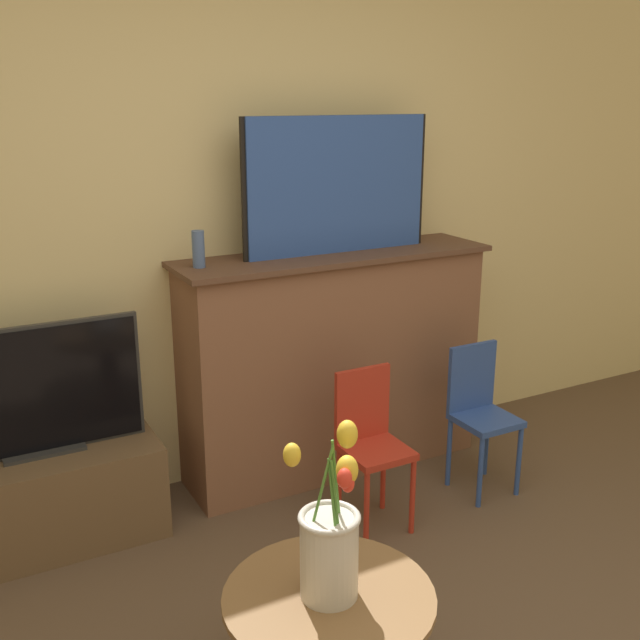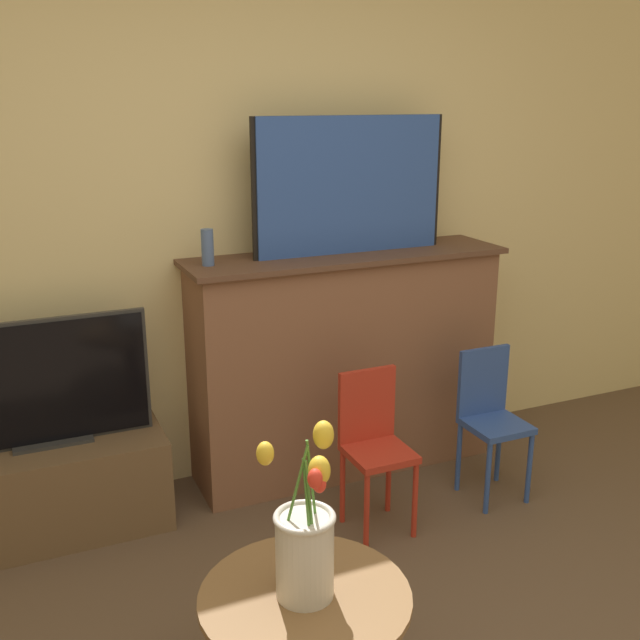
# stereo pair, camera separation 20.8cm
# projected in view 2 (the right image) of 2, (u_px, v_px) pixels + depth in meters

# --- Properties ---
(wall_back) EXTENTS (8.00, 0.06, 2.70)m
(wall_back) POSITION_uv_depth(u_px,v_px,m) (227.00, 202.00, 3.47)
(wall_back) COLOR beige
(wall_back) RESTS_ON ground
(fireplace_mantel) EXTENTS (1.56, 0.42, 1.11)m
(fireplace_mantel) POSITION_uv_depth(u_px,v_px,m) (344.00, 360.00, 3.70)
(fireplace_mantel) COLOR brown
(fireplace_mantel) RESTS_ON ground
(painting) EXTENTS (0.96, 0.03, 0.63)m
(painting) POSITION_uv_depth(u_px,v_px,m) (350.00, 186.00, 3.46)
(painting) COLOR black
(painting) RESTS_ON fireplace_mantel
(mantel_candle) EXTENTS (0.05, 0.05, 0.16)m
(mantel_candle) POSITION_uv_depth(u_px,v_px,m) (208.00, 247.00, 3.26)
(mantel_candle) COLOR #4C6699
(mantel_candle) RESTS_ON fireplace_mantel
(tv_stand) EXTENTS (0.91, 0.43, 0.41)m
(tv_stand) POSITION_uv_depth(u_px,v_px,m) (58.00, 487.00, 3.22)
(tv_stand) COLOR brown
(tv_stand) RESTS_ON ground
(tv_monitor) EXTENTS (0.84, 0.12, 0.55)m
(tv_monitor) POSITION_uv_depth(u_px,v_px,m) (47.00, 384.00, 3.09)
(tv_monitor) COLOR #2D2D2D
(tv_monitor) RESTS_ON tv_stand
(chair_red) EXTENTS (0.27, 0.27, 0.70)m
(chair_red) POSITION_uv_depth(u_px,v_px,m) (374.00, 439.00, 3.21)
(chair_red) COLOR #B22D1E
(chair_red) RESTS_ON ground
(chair_blue) EXTENTS (0.27, 0.27, 0.70)m
(chair_blue) POSITION_uv_depth(u_px,v_px,m) (490.00, 413.00, 3.48)
(chair_blue) COLOR #2D4C99
(chair_blue) RESTS_ON ground
(side_table) EXTENTS (0.62, 0.62, 0.45)m
(side_table) POSITION_uv_depth(u_px,v_px,m) (305.00, 638.00, 2.20)
(side_table) COLOR brown
(side_table) RESTS_ON ground
(vase_tulips) EXTENTS (0.23, 0.21, 0.52)m
(vase_tulips) POSITION_uv_depth(u_px,v_px,m) (305.00, 543.00, 2.10)
(vase_tulips) COLOR beige
(vase_tulips) RESTS_ON side_table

